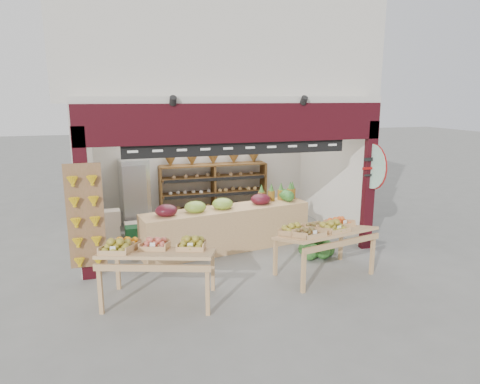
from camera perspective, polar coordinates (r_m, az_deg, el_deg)
name	(u,v)px	position (r m, az deg, el deg)	size (l,w,h in m)	color
ground	(226,244)	(9.32, -1.86, -6.92)	(60.00, 60.00, 0.00)	slate
shop_structure	(207,61)	(10.39, -4.36, 17.01)	(6.36, 5.12, 5.40)	beige
banana_board	(86,219)	(7.63, -19.89, -3.36)	(0.60, 0.15, 1.80)	#926142
gift_sign	(373,166)	(8.97, 17.28, 3.28)	(0.04, 0.93, 0.92)	silver
back_shelving	(213,178)	(10.90, -3.56, 1.82)	(2.74, 0.45, 1.72)	brown
refrigerator	(135,193)	(10.65, -13.87, -0.17)	(0.65, 0.65, 1.66)	silver
cardboard_stack	(121,229)	(9.84, -15.61, -4.75)	(1.01, 0.73, 0.71)	silver
mid_counter	(227,227)	(8.86, -1.77, -4.66)	(3.61, 1.29, 1.11)	tan
display_table_left	(152,250)	(6.74, -11.66, -7.61)	(1.89, 1.41, 1.06)	tan
display_table_right	(321,231)	(7.64, 10.77, -5.16)	(1.81, 1.26, 1.05)	tan
watermelon_pile	(316,246)	(8.75, 10.05, -7.10)	(0.77, 0.72, 0.55)	#1C4F1A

